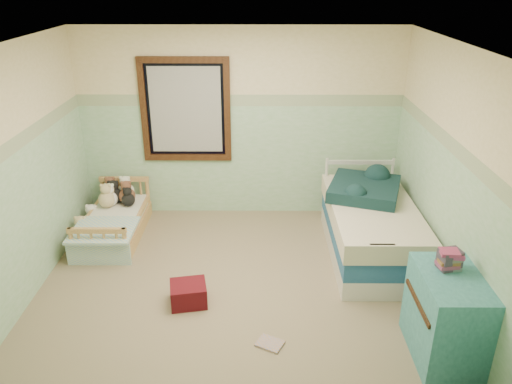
{
  "coord_description": "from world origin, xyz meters",
  "views": [
    {
      "loc": [
        0.24,
        -4.51,
        3.08
      ],
      "look_at": [
        0.22,
        0.35,
        0.93
      ],
      "focal_mm": 34.87,
      "sensor_mm": 36.0,
      "label": 1
    }
  ],
  "objects_px": {
    "plush_floor_cream": "(93,220)",
    "dresser": "(446,317)",
    "toddler_bed_frame": "(115,230)",
    "twin_bed_frame": "(369,247)",
    "red_pillow": "(188,294)",
    "plush_floor_tan": "(82,233)",
    "floor_book": "(270,344)"
  },
  "relations": [
    {
      "from": "floor_book",
      "to": "dresser",
      "type": "bearing_deg",
      "value": 23.24
    },
    {
      "from": "toddler_bed_frame",
      "to": "twin_bed_frame",
      "type": "height_order",
      "value": "twin_bed_frame"
    },
    {
      "from": "twin_bed_frame",
      "to": "plush_floor_tan",
      "type": "bearing_deg",
      "value": 174.78
    },
    {
      "from": "plush_floor_cream",
      "to": "twin_bed_frame",
      "type": "distance_m",
      "value": 3.53
    },
    {
      "from": "toddler_bed_frame",
      "to": "red_pillow",
      "type": "height_order",
      "value": "red_pillow"
    },
    {
      "from": "plush_floor_cream",
      "to": "dresser",
      "type": "distance_m",
      "value": 4.44
    },
    {
      "from": "toddler_bed_frame",
      "to": "dresser",
      "type": "height_order",
      "value": "dresser"
    },
    {
      "from": "toddler_bed_frame",
      "to": "floor_book",
      "type": "bearing_deg",
      "value": -46.27
    },
    {
      "from": "plush_floor_cream",
      "to": "dresser",
      "type": "height_order",
      "value": "dresser"
    },
    {
      "from": "dresser",
      "to": "floor_book",
      "type": "distance_m",
      "value": 1.54
    },
    {
      "from": "toddler_bed_frame",
      "to": "twin_bed_frame",
      "type": "xyz_separation_m",
      "value": [
        3.13,
        -0.46,
        0.02
      ]
    },
    {
      "from": "plush_floor_cream",
      "to": "red_pillow",
      "type": "relative_size",
      "value": 0.64
    },
    {
      "from": "toddler_bed_frame",
      "to": "twin_bed_frame",
      "type": "relative_size",
      "value": 0.73
    },
    {
      "from": "twin_bed_frame",
      "to": "floor_book",
      "type": "xyz_separation_m",
      "value": [
        -1.2,
        -1.56,
        -0.1
      ]
    },
    {
      "from": "red_pillow",
      "to": "dresser",
      "type": "bearing_deg",
      "value": -17.53
    },
    {
      "from": "plush_floor_tan",
      "to": "dresser",
      "type": "distance_m",
      "value": 4.29
    },
    {
      "from": "plush_floor_tan",
      "to": "dresser",
      "type": "relative_size",
      "value": 0.29
    },
    {
      "from": "toddler_bed_frame",
      "to": "plush_floor_cream",
      "type": "relative_size",
      "value": 5.84
    },
    {
      "from": "plush_floor_tan",
      "to": "plush_floor_cream",
      "type": "bearing_deg",
      "value": 85.4
    },
    {
      "from": "toddler_bed_frame",
      "to": "plush_floor_cream",
      "type": "distance_m",
      "value": 0.4
    },
    {
      "from": "dresser",
      "to": "red_pillow",
      "type": "height_order",
      "value": "dresser"
    },
    {
      "from": "toddler_bed_frame",
      "to": "floor_book",
      "type": "xyz_separation_m",
      "value": [
        1.93,
        -2.01,
        -0.08
      ]
    },
    {
      "from": "plush_floor_cream",
      "to": "red_pillow",
      "type": "xyz_separation_m",
      "value": [
        1.46,
        -1.61,
        -0.0
      ]
    },
    {
      "from": "dresser",
      "to": "red_pillow",
      "type": "bearing_deg",
      "value": 162.47
    },
    {
      "from": "toddler_bed_frame",
      "to": "plush_floor_tan",
      "type": "xyz_separation_m",
      "value": [
        -0.37,
        -0.14,
        0.03
      ]
    },
    {
      "from": "plush_floor_tan",
      "to": "floor_book",
      "type": "height_order",
      "value": "plush_floor_tan"
    },
    {
      "from": "plush_floor_cream",
      "to": "plush_floor_tan",
      "type": "bearing_deg",
      "value": -94.6
    },
    {
      "from": "toddler_bed_frame",
      "to": "dresser",
      "type": "distance_m",
      "value": 4.04
    },
    {
      "from": "plush_floor_cream",
      "to": "floor_book",
      "type": "xyz_separation_m",
      "value": [
        2.27,
        -2.22,
        -0.1
      ]
    },
    {
      "from": "plush_floor_cream",
      "to": "twin_bed_frame",
      "type": "relative_size",
      "value": 0.13
    },
    {
      "from": "plush_floor_cream",
      "to": "floor_book",
      "type": "distance_m",
      "value": 3.18
    },
    {
      "from": "plush_floor_tan",
      "to": "red_pillow",
      "type": "distance_m",
      "value": 1.95
    }
  ]
}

